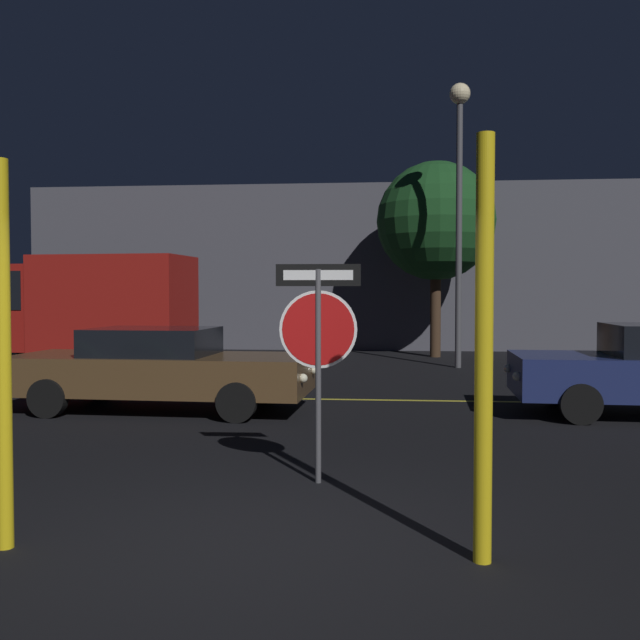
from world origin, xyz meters
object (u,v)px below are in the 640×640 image
object	(u,v)px
tree_0	(436,222)
stop_sign	(318,329)
yellow_pole_right	(484,350)
passing_car_2	(160,368)
delivery_truck	(68,304)
yellow_pole_left	(2,355)
street_lamp	(459,170)

from	to	relation	value
tree_0	stop_sign	bearing A→B (deg)	-98.30
stop_sign	yellow_pole_right	distance (m)	2.42
passing_car_2	delivery_truck	distance (m)	8.55
stop_sign	tree_0	bearing A→B (deg)	79.63
yellow_pole_left	tree_0	size ratio (longest dim) A/B	0.49
yellow_pole_left	yellow_pole_right	world-z (taller)	yellow_pole_right
yellow_pole_left	street_lamp	world-z (taller)	street_lamp
passing_car_2	tree_0	distance (m)	12.10
passing_car_2	delivery_truck	size ratio (longest dim) A/B	0.77
stop_sign	yellow_pole_left	distance (m)	2.98
yellow_pole_left	street_lamp	distance (m)	14.78
passing_car_2	street_lamp	world-z (taller)	street_lamp
yellow_pole_left	tree_0	distance (m)	17.41
yellow_pole_left	passing_car_2	distance (m)	6.35
passing_car_2	stop_sign	bearing A→B (deg)	37.98
yellow_pole_right	passing_car_2	bearing A→B (deg)	125.15
yellow_pole_left	street_lamp	bearing A→B (deg)	71.02
passing_car_2	yellow_pole_left	bearing A→B (deg)	10.12
street_lamp	tree_0	distance (m)	3.29
yellow_pole_right	delivery_truck	world-z (taller)	yellow_pole_right
stop_sign	passing_car_2	xyz separation A→B (m)	(-3.00, 4.20, -0.85)
passing_car_2	tree_0	size ratio (longest dim) A/B	0.85
stop_sign	passing_car_2	size ratio (longest dim) A/B	0.44
yellow_pole_right	passing_car_2	world-z (taller)	yellow_pole_right
tree_0	yellow_pole_left	bearing A→B (deg)	-104.42
delivery_truck	tree_0	xyz separation A→B (m)	(9.94, 3.40, 2.45)
stop_sign	passing_car_2	world-z (taller)	stop_sign
passing_car_2	street_lamp	distance (m)	10.14
yellow_pole_left	tree_0	world-z (taller)	tree_0
stop_sign	delivery_truck	bearing A→B (deg)	122.77
yellow_pole_right	passing_car_2	xyz separation A→B (m)	(-4.37, 6.20, -0.82)
street_lamp	yellow_pole_left	bearing A→B (deg)	-108.98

